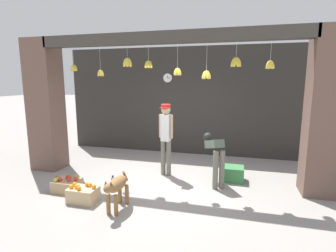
{
  "coord_description": "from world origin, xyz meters",
  "views": [
    {
      "loc": [
        1.45,
        -5.16,
        2.21
      ],
      "look_at": [
        0.0,
        0.37,
        1.21
      ],
      "focal_mm": 28.0,
      "sensor_mm": 36.0,
      "label": 1
    }
  ],
  "objects_px": {
    "fruit_crate_apples": "(67,185)",
    "wall_clock": "(168,78)",
    "fruit_crate_oranges": "(83,194)",
    "dog": "(117,187)",
    "worker_stooping": "(215,153)",
    "produce_box_green": "(234,174)",
    "shopkeeper": "(166,134)",
    "water_bottle": "(113,183)"
  },
  "relations": [
    {
      "from": "produce_box_green",
      "to": "water_bottle",
      "type": "distance_m",
      "value": 2.64
    },
    {
      "from": "wall_clock",
      "to": "fruit_crate_apples",
      "type": "bearing_deg",
      "value": -110.39
    },
    {
      "from": "dog",
      "to": "shopkeeper",
      "type": "xyz_separation_m",
      "value": [
        0.37,
        1.85,
        0.57
      ]
    },
    {
      "from": "worker_stooping",
      "to": "wall_clock",
      "type": "xyz_separation_m",
      "value": [
        -1.62,
        2.24,
        1.58
      ]
    },
    {
      "from": "fruit_crate_apples",
      "to": "wall_clock",
      "type": "xyz_separation_m",
      "value": [
        1.23,
        3.32,
        2.15
      ]
    },
    {
      "from": "dog",
      "to": "wall_clock",
      "type": "relative_size",
      "value": 2.98
    },
    {
      "from": "fruit_crate_oranges",
      "to": "water_bottle",
      "type": "bearing_deg",
      "value": 68.39
    },
    {
      "from": "wall_clock",
      "to": "shopkeeper",
      "type": "bearing_deg",
      "value": -76.43
    },
    {
      "from": "fruit_crate_apples",
      "to": "wall_clock",
      "type": "height_order",
      "value": "wall_clock"
    },
    {
      "from": "fruit_crate_oranges",
      "to": "shopkeeper",
      "type": "bearing_deg",
      "value": 57.31
    },
    {
      "from": "produce_box_green",
      "to": "wall_clock",
      "type": "distance_m",
      "value": 3.49
    },
    {
      "from": "shopkeeper",
      "to": "water_bottle",
      "type": "bearing_deg",
      "value": 58.74
    },
    {
      "from": "fruit_crate_oranges",
      "to": "produce_box_green",
      "type": "height_order",
      "value": "fruit_crate_oranges"
    },
    {
      "from": "worker_stooping",
      "to": "fruit_crate_apples",
      "type": "bearing_deg",
      "value": 173.4
    },
    {
      "from": "worker_stooping",
      "to": "wall_clock",
      "type": "bearing_deg",
      "value": 98.49
    },
    {
      "from": "worker_stooping",
      "to": "water_bottle",
      "type": "height_order",
      "value": "worker_stooping"
    },
    {
      "from": "worker_stooping",
      "to": "wall_clock",
      "type": "height_order",
      "value": "wall_clock"
    },
    {
      "from": "dog",
      "to": "shopkeeper",
      "type": "distance_m",
      "value": 1.97
    },
    {
      "from": "fruit_crate_oranges",
      "to": "wall_clock",
      "type": "bearing_deg",
      "value": 80.02
    },
    {
      "from": "worker_stooping",
      "to": "produce_box_green",
      "type": "distance_m",
      "value": 0.75
    },
    {
      "from": "worker_stooping",
      "to": "fruit_crate_apples",
      "type": "distance_m",
      "value": 3.1
    },
    {
      "from": "produce_box_green",
      "to": "wall_clock",
      "type": "height_order",
      "value": "wall_clock"
    },
    {
      "from": "fruit_crate_apples",
      "to": "dog",
      "type": "bearing_deg",
      "value": -19.39
    },
    {
      "from": "fruit_crate_apples",
      "to": "shopkeeper",
      "type": "bearing_deg",
      "value": 39.17
    },
    {
      "from": "shopkeeper",
      "to": "worker_stooping",
      "type": "bearing_deg",
      "value": 172.53
    },
    {
      "from": "shopkeeper",
      "to": "fruit_crate_apples",
      "type": "relative_size",
      "value": 3.47
    },
    {
      "from": "shopkeeper",
      "to": "fruit_crate_apples",
      "type": "distance_m",
      "value": 2.35
    },
    {
      "from": "fruit_crate_apples",
      "to": "wall_clock",
      "type": "distance_m",
      "value": 4.14
    },
    {
      "from": "dog",
      "to": "fruit_crate_apples",
      "type": "height_order",
      "value": "dog"
    },
    {
      "from": "wall_clock",
      "to": "worker_stooping",
      "type": "bearing_deg",
      "value": -54.14
    },
    {
      "from": "fruit_crate_apples",
      "to": "water_bottle",
      "type": "bearing_deg",
      "value": 20.78
    },
    {
      "from": "shopkeeper",
      "to": "worker_stooping",
      "type": "distance_m",
      "value": 1.22
    },
    {
      "from": "dog",
      "to": "water_bottle",
      "type": "bearing_deg",
      "value": -148.5
    },
    {
      "from": "water_bottle",
      "to": "wall_clock",
      "type": "bearing_deg",
      "value": 82.79
    },
    {
      "from": "dog",
      "to": "worker_stooping",
      "type": "distance_m",
      "value": 2.19
    },
    {
      "from": "worker_stooping",
      "to": "fruit_crate_apples",
      "type": "relative_size",
      "value": 2.18
    },
    {
      "from": "dog",
      "to": "produce_box_green",
      "type": "relative_size",
      "value": 1.99
    },
    {
      "from": "dog",
      "to": "produce_box_green",
      "type": "bearing_deg",
      "value": 134.89
    },
    {
      "from": "worker_stooping",
      "to": "water_bottle",
      "type": "bearing_deg",
      "value": 173.39
    },
    {
      "from": "fruit_crate_oranges",
      "to": "wall_clock",
      "type": "distance_m",
      "value": 4.29
    },
    {
      "from": "shopkeeper",
      "to": "worker_stooping",
      "type": "relative_size",
      "value": 1.59
    },
    {
      "from": "fruit_crate_oranges",
      "to": "produce_box_green",
      "type": "xyz_separation_m",
      "value": [
        2.67,
        1.76,
        0.01
      ]
    }
  ]
}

